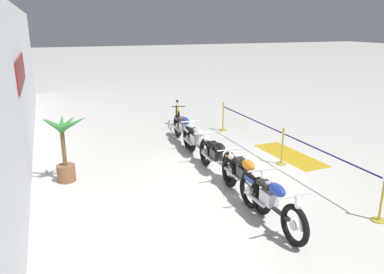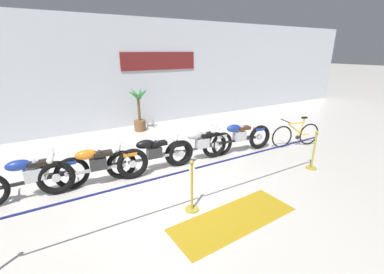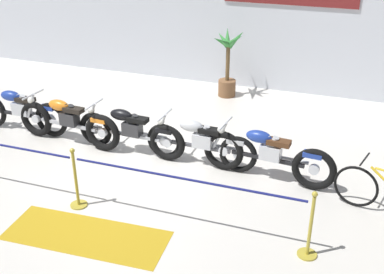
# 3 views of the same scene
# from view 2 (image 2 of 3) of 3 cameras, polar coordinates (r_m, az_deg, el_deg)

# --- Properties ---
(ground_plane) EXTENTS (120.00, 120.00, 0.00)m
(ground_plane) POSITION_cam_2_polar(r_m,az_deg,el_deg) (6.33, -6.22, -9.48)
(ground_plane) COLOR silver
(back_wall) EXTENTS (28.00, 0.29, 4.20)m
(back_wall) POSITION_cam_2_polar(r_m,az_deg,el_deg) (10.53, -18.59, 12.97)
(back_wall) COLOR silver
(back_wall) RESTS_ON ground
(motorcycle_blue_0) EXTENTS (2.27, 0.62, 0.95)m
(motorcycle_blue_0) POSITION_cam_2_polar(r_m,az_deg,el_deg) (6.34, -32.14, -7.62)
(motorcycle_blue_0) COLOR black
(motorcycle_blue_0) RESTS_ON ground
(motorcycle_orange_1) EXTENTS (2.42, 0.62, 0.96)m
(motorcycle_orange_1) POSITION_cam_2_polar(r_m,az_deg,el_deg) (6.25, -20.58, -6.25)
(motorcycle_orange_1) COLOR black
(motorcycle_orange_1) RESTS_ON ground
(motorcycle_black_2) EXTENTS (2.31, 0.62, 0.94)m
(motorcycle_black_2) POSITION_cam_2_polar(r_m,az_deg,el_deg) (6.60, -8.84, -3.95)
(motorcycle_black_2) COLOR black
(motorcycle_black_2) RESTS_ON ground
(motorcycle_silver_3) EXTENTS (2.18, 0.62, 0.94)m
(motorcycle_silver_3) POSITION_cam_2_polar(r_m,az_deg,el_deg) (7.19, 1.86, -1.73)
(motorcycle_silver_3) COLOR black
(motorcycle_silver_3) RESTS_ON ground
(motorcycle_blue_4) EXTENTS (2.42, 0.62, 0.96)m
(motorcycle_blue_4) POSITION_cam_2_polar(r_m,az_deg,el_deg) (7.85, 10.15, -0.22)
(motorcycle_blue_4) COLOR black
(motorcycle_blue_4) RESTS_ON ground
(bicycle) EXTENTS (1.69, 0.60, 0.96)m
(bicycle) POSITION_cam_2_polar(r_m,az_deg,el_deg) (8.98, 22.08, 0.49)
(bicycle) COLOR black
(bicycle) RESTS_ON ground
(potted_palm_left_of_row) EXTENTS (0.80, 1.08, 1.72)m
(potted_palm_left_of_row) POSITION_cam_2_polar(r_m,az_deg,el_deg) (10.04, -11.69, 6.18)
(potted_palm_left_of_row) COLOR brown
(potted_palm_left_of_row) RESTS_ON ground
(stanchion_far_left) EXTENTS (7.08, 0.28, 1.05)m
(stanchion_far_left) POSITION_cam_2_polar(r_m,az_deg,el_deg) (4.52, -12.16, -12.17)
(stanchion_far_left) COLOR gold
(stanchion_far_left) RESTS_ON ground
(stanchion_mid_left) EXTENTS (0.28, 0.28, 1.05)m
(stanchion_mid_left) POSITION_cam_2_polar(r_m,az_deg,el_deg) (5.06, -0.04, -12.51)
(stanchion_mid_left) COLOR gold
(stanchion_mid_left) RESTS_ON ground
(stanchion_mid_right) EXTENTS (0.28, 0.28, 1.05)m
(stanchion_mid_right) POSITION_cam_2_polar(r_m,az_deg,el_deg) (7.44, 25.30, -3.84)
(stanchion_mid_right) COLOR gold
(stanchion_mid_right) RESTS_ON ground
(floor_banner) EXTENTS (2.50, 1.03, 0.01)m
(floor_banner) POSITION_cam_2_polar(r_m,az_deg,el_deg) (5.07, 9.27, -17.51)
(floor_banner) COLOR #B78E19
(floor_banner) RESTS_ON ground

